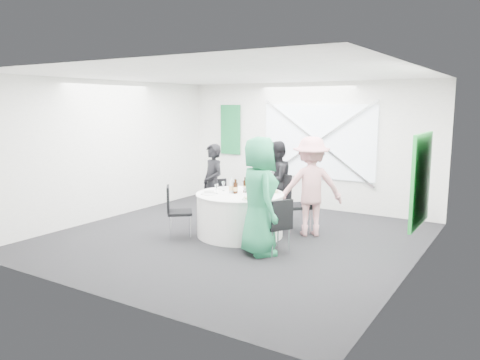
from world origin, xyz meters
The scene contains 46 objects.
floor centered at (0.00, 0.00, 0.00)m, with size 6.00×6.00×0.00m, color black.
ceiling centered at (0.00, 0.00, 2.80)m, with size 6.00×6.00×0.00m, color silver.
wall_back centered at (0.00, 3.00, 1.40)m, with size 6.00×6.00×0.00m, color silver.
wall_front centered at (0.00, -3.00, 1.40)m, with size 6.00×6.00×0.00m, color silver.
wall_left centered at (-3.00, 0.00, 1.40)m, with size 6.00×6.00×0.00m, color silver.
wall_right centered at (3.00, 0.00, 1.40)m, with size 6.00×6.00×0.00m, color silver.
window_panel centered at (0.30, 2.96, 1.50)m, with size 2.60×0.03×1.60m, color silver.
window_brace_a centered at (0.30, 2.92, 1.50)m, with size 0.05×0.05×3.16m, color silver.
window_brace_b centered at (0.30, 2.92, 1.50)m, with size 0.05×0.05×3.16m, color silver.
green_banner centered at (-2.00, 2.95, 1.70)m, with size 0.55×0.04×1.20m, color #136132.
green_sign centered at (2.94, 0.60, 1.20)m, with size 0.05×1.20×1.40m, color #198C2F.
banquet_table centered at (0.00, 0.20, 0.38)m, with size 1.56×1.56×0.76m.
chair_back centered at (0.21, 1.28, 0.57)m, with size 0.52×0.53×0.97m.
chair_back_left centered at (-0.85, 0.80, 0.49)m, with size 0.54×0.54×0.85m.
chair_back_right centered at (0.87, 0.95, 0.60)m, with size 0.66×0.66×1.03m.
chair_front_right centered at (1.07, -0.39, 0.51)m, with size 0.54×0.54×0.88m.
chair_front_left centered at (-0.88, -0.53, 0.54)m, with size 0.59×0.59×0.92m.
person_man_back_left centered at (-0.91, 0.65, 0.78)m, with size 0.57×0.37×1.56m, color black.
person_man_back centered at (0.04, 1.47, 0.80)m, with size 0.78×0.43×1.60m, color black.
person_woman_pink centered at (1.05, 0.89, 0.88)m, with size 1.14×0.53×1.76m, color #D3888E.
person_woman_green centered at (0.80, -0.52, 0.92)m, with size 0.90×0.58×1.84m, color #227F52.
plate_back centered at (-0.08, 0.79, 0.77)m, with size 0.26×0.26×0.01m.
plate_back_left centered at (-0.49, 0.42, 0.77)m, with size 0.26×0.26×0.01m.
plate_back_right centered at (0.48, 0.55, 0.78)m, with size 0.28×0.28×0.04m.
plate_front_right centered at (0.42, -0.17, 0.78)m, with size 0.26×0.26×0.04m.
plate_front_left centered at (-0.42, -0.16, 0.77)m, with size 0.27×0.27×0.01m.
napkin centered at (-0.47, -0.09, 0.80)m, with size 0.17×0.11×0.05m, color silver.
beer_bottle_a centered at (-0.08, 0.20, 0.85)m, with size 0.06×0.06×0.24m.
beer_bottle_b centered at (0.02, 0.32, 0.87)m, with size 0.06×0.06×0.28m.
beer_bottle_c centered at (0.17, 0.22, 0.86)m, with size 0.06×0.06×0.27m.
beer_bottle_d centered at (-0.06, 0.14, 0.86)m, with size 0.06×0.06×0.26m.
green_water_bottle centered at (0.17, 0.25, 0.89)m, with size 0.08×0.08×0.33m.
clear_water_bottle centered at (-0.15, 0.14, 0.87)m, with size 0.08×0.08×0.29m.
wine_glass_a centered at (0.41, 0.25, 0.88)m, with size 0.07×0.07×0.17m.
wine_glass_b centered at (-0.34, -0.04, 0.88)m, with size 0.07×0.07×0.17m.
wine_glass_c centered at (0.34, 0.02, 0.88)m, with size 0.07×0.07×0.17m.
wine_glass_d centered at (0.26, -0.05, 0.88)m, with size 0.07×0.07×0.17m.
wine_glass_e centered at (0.41, 0.13, 0.88)m, with size 0.07×0.07×0.17m.
wine_glass_f centered at (-0.39, 0.25, 0.88)m, with size 0.07×0.07×0.17m.
wine_glass_g centered at (-0.11, 0.53, 0.88)m, with size 0.07×0.07×0.17m.
fork_a centered at (-0.41, 0.60, 0.76)m, with size 0.01×0.15×0.01m, color silver.
knife_a centered at (-0.56, 0.33, 0.76)m, with size 0.01×0.15×0.01m, color silver.
fork_b centered at (0.15, 0.76, 0.76)m, with size 0.01×0.15×0.01m, color silver.
knife_b centered at (-0.21, 0.74, 0.76)m, with size 0.01×0.15×0.01m, color silver.
fork_c centered at (0.56, 0.34, 0.76)m, with size 0.01×0.15×0.01m, color silver.
knife_c centered at (0.35, 0.66, 0.76)m, with size 0.01×0.15×0.01m, color silver.
Camera 1 is at (4.30, -6.67, 2.32)m, focal length 35.00 mm.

